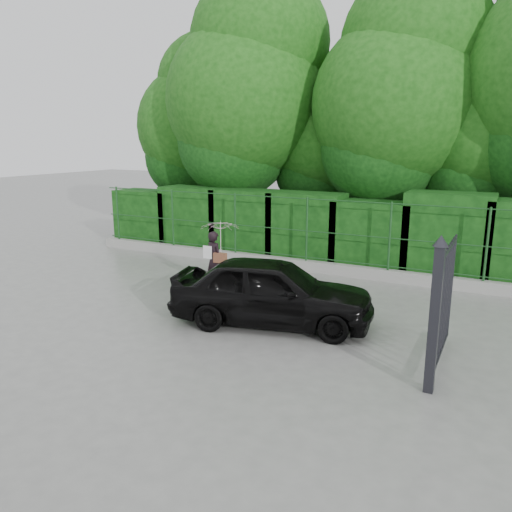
% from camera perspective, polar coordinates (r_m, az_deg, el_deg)
% --- Properties ---
extents(ground, '(80.00, 80.00, 0.00)m').
position_cam_1_polar(ground, '(10.60, -5.41, -6.98)').
color(ground, gray).
extents(kerb, '(14.00, 0.25, 0.30)m').
position_cam_1_polar(kerb, '(14.37, 4.25, -0.92)').
color(kerb, '#9E9E99').
rests_on(kerb, ground).
extents(fence, '(14.13, 0.06, 1.80)m').
position_cam_1_polar(fence, '(14.07, 5.15, 3.13)').
color(fence, '#19461D').
rests_on(fence, kerb).
extents(hedge, '(14.20, 1.20, 2.29)m').
position_cam_1_polar(hedge, '(15.05, 6.30, 3.17)').
color(hedge, black).
rests_on(hedge, ground).
extents(trees, '(17.10, 6.15, 8.08)m').
position_cam_1_polar(trees, '(16.68, 12.84, 16.21)').
color(trees, black).
rests_on(trees, ground).
extents(gate, '(0.22, 2.33, 2.36)m').
position_cam_1_polar(gate, '(8.05, 20.20, -5.38)').
color(gate, '#232329').
rests_on(gate, ground).
extents(woman, '(0.95, 0.97, 1.69)m').
position_cam_1_polar(woman, '(12.40, -4.28, 1.41)').
color(woman, black).
rests_on(woman, ground).
extents(car, '(4.29, 2.48, 1.37)m').
position_cam_1_polar(car, '(9.99, 1.83, -4.04)').
color(car, black).
rests_on(car, ground).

